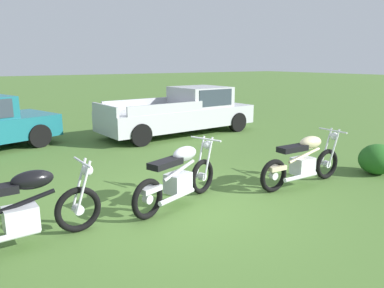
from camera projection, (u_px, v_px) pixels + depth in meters
The scene contains 6 objects.
ground_plane at pixel (182, 206), 6.07m from camera, with size 120.00×120.00×0.00m, color #476B2D.
motorcycle_black at pixel (21, 210), 4.63m from camera, with size 2.15×0.64×1.02m.
motorcycle_silver at pixel (178, 177), 6.02m from camera, with size 1.92×0.97×1.02m.
motorcycle_cream at pixel (303, 161), 6.98m from camera, with size 2.07×0.64×1.02m.
pickup_truck_silver at pixel (185, 110), 12.02m from camera, with size 5.20×2.17×1.49m.
shrub_low at pixel (378, 159), 7.72m from camera, with size 0.84×0.72×0.63m.
Camera 1 is at (-2.93, -4.89, 2.32)m, focal length 34.52 mm.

